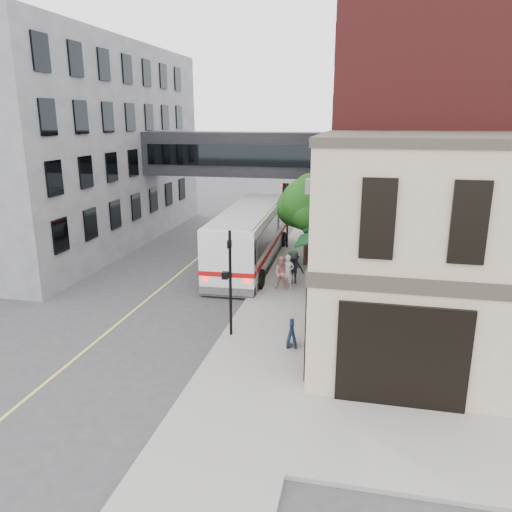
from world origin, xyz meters
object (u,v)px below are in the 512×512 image
at_px(pedestrian_a, 288,272).
at_px(sandwich_board, 292,334).
at_px(newspaper_box, 293,260).
at_px(pedestrian_b, 282,273).
at_px(bus, 251,233).
at_px(pedestrian_c, 294,268).

height_order(pedestrian_a, sandwich_board, pedestrian_a).
relative_size(newspaper_box, sandwich_board, 0.94).
height_order(pedestrian_a, pedestrian_b, pedestrian_a).
xyz_separation_m(bus, pedestrian_b, (2.79, -4.85, -0.96)).
xyz_separation_m(pedestrian_a, pedestrian_c, (0.18, 0.92, -0.06)).
xyz_separation_m(pedestrian_b, sandwich_board, (1.52, -6.68, -0.35)).
bearing_deg(sandwich_board, pedestrian_c, 88.70).
bearing_deg(pedestrian_a, bus, 127.72).
distance_m(bus, pedestrian_b, 5.68).
xyz_separation_m(pedestrian_c, newspaper_box, (-0.46, 2.94, -0.36)).
xyz_separation_m(pedestrian_b, pedestrian_c, (0.46, 1.14, -0.03)).
distance_m(pedestrian_b, newspaper_box, 4.10).
bearing_deg(sandwich_board, pedestrian_a, 91.18).
relative_size(pedestrian_a, newspaper_box, 1.83).
bearing_deg(pedestrian_c, bus, 125.00).
height_order(bus, newspaper_box, bus).
height_order(pedestrian_a, pedestrian_c, pedestrian_a).
bearing_deg(pedestrian_b, pedestrian_c, 75.19).
relative_size(pedestrian_a, pedestrian_b, 1.03).
relative_size(bus, pedestrian_b, 7.54).
distance_m(bus, pedestrian_c, 5.04).
xyz_separation_m(newspaper_box, sandwich_board, (1.51, -10.76, 0.03)).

